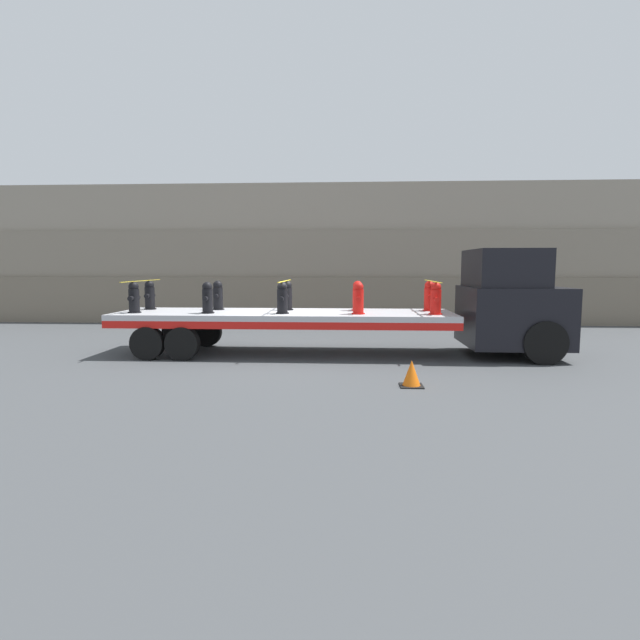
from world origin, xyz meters
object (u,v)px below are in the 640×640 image
Objects in this scene: flatbed_trailer at (264,319)px; fire_hydrant_red_near_4 at (436,299)px; truck_cab at (514,304)px; fire_hydrant_black_near_1 at (207,298)px; fire_hydrant_black_far_0 at (150,295)px; fire_hydrant_black_far_1 at (218,296)px; fire_hydrant_black_near_2 at (282,298)px; fire_hydrant_black_far_2 at (287,296)px; traffic_cone at (412,374)px; fire_hydrant_red_near_3 at (358,299)px; fire_hydrant_red_far_3 at (358,296)px; fire_hydrant_black_near_0 at (134,298)px; fire_hydrant_red_far_4 at (429,296)px.

fire_hydrant_red_near_4 reaches higher than flatbed_trailer.
truck_cab reaches higher than fire_hydrant_black_near_1.
truck_cab reaches higher than fire_hydrant_black_far_0.
fire_hydrant_black_far_1 and fire_hydrant_red_near_4 have the same top height.
fire_hydrant_black_far_0 is 1.00× the size of fire_hydrant_black_near_2.
flatbed_trailer is 10.93× the size of fire_hydrant_black_far_2.
fire_hydrant_black_near_1 is 1.57× the size of traffic_cone.
fire_hydrant_red_near_3 is 1.00× the size of fire_hydrant_red_near_4.
fire_hydrant_black_far_1 is at bearing 159.43° from flatbed_trailer.
fire_hydrant_black_far_0 reaches higher than traffic_cone.
fire_hydrant_red_far_3 is (4.18, 1.11, 0.00)m from fire_hydrant_black_near_1.
fire_hydrant_black_far_0 is at bearing 171.14° from flatbed_trailer.
fire_hydrant_black_near_2 is at bearing -14.94° from fire_hydrant_black_far_0.
fire_hydrant_black_near_0 is 1.00× the size of fire_hydrant_black_near_1.
fire_hydrant_red_near_4 is 1.57× the size of traffic_cone.
fire_hydrant_black_near_2 is at bearing -90.00° from fire_hydrant_black_far_2.
fire_hydrant_black_near_1 is (-8.52, -0.56, 0.17)m from truck_cab.
fire_hydrant_black_far_1 is 1.00× the size of fire_hydrant_black_near_2.
fire_hydrant_red_near_4 is (6.26, -1.11, 0.00)m from fire_hydrant_black_far_1.
fire_hydrant_black_far_1 is 1.00× the size of fire_hydrant_red_near_4.
fire_hydrant_black_far_0 and fire_hydrant_black_far_1 have the same top height.
fire_hydrant_red_far_3 is at bearing 103.72° from traffic_cone.
fire_hydrant_red_near_4 is at bearing -10.09° from fire_hydrant_black_far_1.
fire_hydrant_red_far_3 is at bearing 172.69° from truck_cab.
flatbed_trailer is 2.82m from fire_hydrant_red_far_3.
fire_hydrant_black_near_2 is at bearing -165.06° from fire_hydrant_red_far_4.
fire_hydrant_black_near_1 is 4.32m from fire_hydrant_red_far_3.
fire_hydrant_black_near_0 is 1.11m from fire_hydrant_black_far_0.
fire_hydrant_black_near_1 and fire_hydrant_red_far_4 have the same top height.
fire_hydrant_red_far_4 is at bearing 0.00° from fire_hydrant_red_far_3.
fire_hydrant_black_near_2 is 1.00× the size of fire_hydrant_red_near_3.
fire_hydrant_black_far_2 and fire_hydrant_red_near_4 have the same top height.
fire_hydrant_black_near_2 is (0.60, -0.56, 0.64)m from flatbed_trailer.
fire_hydrant_black_far_2 is at bearing 90.00° from fire_hydrant_black_near_2.
fire_hydrant_black_near_2 is at bearing 180.00° from fire_hydrant_red_near_3.
fire_hydrant_black_far_1 and fire_hydrant_red_far_3 have the same top height.
fire_hydrant_red_near_4 is 1.11m from fire_hydrant_red_far_4.
truck_cab is 3.41× the size of fire_hydrant_black_near_1.
fire_hydrant_red_far_4 is at bearing 10.09° from fire_hydrant_black_near_1.
traffic_cone is (3.15, -3.24, -1.36)m from fire_hydrant_black_near_2.
fire_hydrant_red_far_3 is (2.09, 0.00, 0.00)m from fire_hydrant_black_far_2.
truck_cab is 3.41× the size of fire_hydrant_black_far_0.
fire_hydrant_black_near_0 is at bearing 180.00° from fire_hydrant_red_near_3.
fire_hydrant_black_far_1 and fire_hydrant_black_near_2 have the same top height.
fire_hydrant_red_far_4 is (0.00, 1.11, 0.00)m from fire_hydrant_red_near_4.
truck_cab is at bearing 7.31° from fire_hydrant_red_near_3.
fire_hydrant_black_far_0 is 2.37m from fire_hydrant_black_near_1.
fire_hydrant_black_far_0 is 1.00× the size of fire_hydrant_red_near_3.
fire_hydrant_black_far_2 and fire_hydrant_red_near_3 have the same top height.
fire_hydrant_black_near_1 and fire_hydrant_red_far_3 have the same top height.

